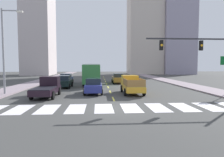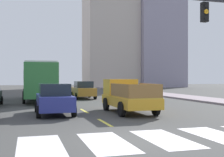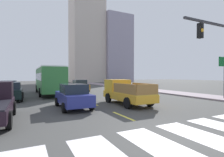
# 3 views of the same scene
# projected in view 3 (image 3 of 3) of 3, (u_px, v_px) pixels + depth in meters

# --- Properties ---
(ground_plane) EXTENTS (160.00, 160.00, 0.00)m
(ground_plane) POSITION_uv_depth(u_px,v_px,m) (178.00, 139.00, 6.23)
(ground_plane) COLOR #40403E
(sidewalk_right) EXTENTS (3.38, 110.00, 0.15)m
(sidewalk_right) POSITION_uv_depth(u_px,v_px,m) (145.00, 89.00, 27.83)
(sidewalk_right) COLOR gray
(sidewalk_right) RESTS_ON ground
(crosswalk_stripe_3) EXTENTS (1.35, 3.26, 0.01)m
(crosswalk_stripe_3) POSITION_uv_depth(u_px,v_px,m) (101.00, 157.00, 4.87)
(crosswalk_stripe_3) COLOR silver
(crosswalk_stripe_3) RESTS_ON ground
(crosswalk_stripe_4) EXTENTS (1.35, 3.26, 0.01)m
(crosswalk_stripe_4) POSITION_uv_depth(u_px,v_px,m) (157.00, 144.00, 5.78)
(crosswalk_stripe_4) COLOR silver
(crosswalk_stripe_4) RESTS_ON ground
(crosswalk_stripe_5) EXTENTS (1.35, 3.26, 0.01)m
(crosswalk_stripe_5) POSITION_uv_depth(u_px,v_px,m) (197.00, 135.00, 6.68)
(crosswalk_stripe_5) COLOR silver
(crosswalk_stripe_5) RESTS_ON ground
(lane_dash_0) EXTENTS (0.16, 2.40, 0.01)m
(lane_dash_0) POSITION_uv_depth(u_px,v_px,m) (123.00, 116.00, 9.81)
(lane_dash_0) COLOR yellow
(lane_dash_0) RESTS_ON ground
(lane_dash_1) EXTENTS (0.16, 2.40, 0.01)m
(lane_dash_1) POSITION_uv_depth(u_px,v_px,m) (93.00, 103.00, 14.28)
(lane_dash_1) COLOR yellow
(lane_dash_1) RESTS_ON ground
(lane_dash_2) EXTENTS (0.16, 2.40, 0.01)m
(lane_dash_2) POSITION_uv_depth(u_px,v_px,m) (77.00, 97.00, 18.75)
(lane_dash_2) COLOR yellow
(lane_dash_2) RESTS_ON ground
(lane_dash_3) EXTENTS (0.16, 2.40, 0.01)m
(lane_dash_3) POSITION_uv_depth(u_px,v_px,m) (67.00, 93.00, 23.22)
(lane_dash_3) COLOR yellow
(lane_dash_3) RESTS_ON ground
(lane_dash_4) EXTENTS (0.16, 2.40, 0.01)m
(lane_dash_4) POSITION_uv_depth(u_px,v_px,m) (60.00, 90.00, 27.69)
(lane_dash_4) COLOR yellow
(lane_dash_4) RESTS_ON ground
(lane_dash_5) EXTENTS (0.16, 2.40, 0.01)m
(lane_dash_5) POSITION_uv_depth(u_px,v_px,m) (56.00, 88.00, 32.16)
(lane_dash_5) COLOR yellow
(lane_dash_5) RESTS_ON ground
(lane_dash_6) EXTENTS (0.16, 2.40, 0.01)m
(lane_dash_6) POSITION_uv_depth(u_px,v_px,m) (52.00, 86.00, 36.62)
(lane_dash_6) COLOR yellow
(lane_dash_6) RESTS_ON ground
(lane_dash_7) EXTENTS (0.16, 2.40, 0.01)m
(lane_dash_7) POSITION_uv_depth(u_px,v_px,m) (49.00, 85.00, 41.09)
(lane_dash_7) COLOR yellow
(lane_dash_7) RESTS_ON ground
(pickup_stakebed) EXTENTS (2.18, 5.20, 1.96)m
(pickup_stakebed) POSITION_uv_depth(u_px,v_px,m) (125.00, 92.00, 14.15)
(pickup_stakebed) COLOR gold
(pickup_stakebed) RESTS_ON ground
(city_bus) EXTENTS (2.72, 10.80, 3.32)m
(city_bus) POSITION_uv_depth(u_px,v_px,m) (49.00, 79.00, 21.55)
(city_bus) COLOR #317839
(city_bus) RESTS_ON ground
(sedan_near_left) EXTENTS (2.02, 4.40, 1.72)m
(sedan_near_left) POSITION_uv_depth(u_px,v_px,m) (80.00, 86.00, 24.90)
(sedan_near_left) COLOR #A97226
(sedan_near_left) RESTS_ON ground
(sedan_near_right) EXTENTS (2.02, 4.40, 1.72)m
(sedan_near_right) POSITION_uv_depth(u_px,v_px,m) (9.00, 88.00, 20.72)
(sedan_near_right) COLOR navy
(sedan_near_right) RESTS_ON ground
(sedan_far) EXTENTS (2.02, 4.40, 1.72)m
(sedan_far) POSITION_uv_depth(u_px,v_px,m) (73.00, 96.00, 12.22)
(sedan_far) COLOR navy
(sedan_far) RESTS_ON ground
(sedan_mid) EXTENTS (2.02, 4.40, 1.72)m
(sedan_mid) POSITION_uv_depth(u_px,v_px,m) (11.00, 91.00, 15.75)
(sedan_mid) COLOR black
(sedan_mid) RESTS_ON ground
(direction_sign_green) EXTENTS (1.70, 0.12, 4.20)m
(direction_sign_green) POSITION_uv_depth(u_px,v_px,m) (224.00, 68.00, 16.54)
(direction_sign_green) COLOR slate
(direction_sign_green) RESTS_ON ground
(block_mid_left) EXTENTS (11.30, 9.19, 31.24)m
(block_mid_left) POSITION_uv_depth(u_px,v_px,m) (87.00, 39.00, 61.91)
(block_mid_left) COLOR beige
(block_mid_left) RESTS_ON ground
(block_mid_right) EXTENTS (10.56, 7.61, 25.09)m
(block_mid_right) POSITION_uv_depth(u_px,v_px,m) (117.00, 49.00, 64.94)
(block_mid_right) COLOR #948DA2
(block_mid_right) RESTS_ON ground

